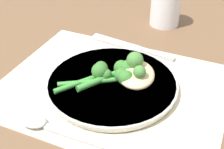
# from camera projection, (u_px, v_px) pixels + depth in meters

# --- Properties ---
(ground_plane) EXTENTS (3.00, 3.00, 0.00)m
(ground_plane) POSITION_uv_depth(u_px,v_px,m) (112.00, 88.00, 0.60)
(ground_plane) COLOR brown
(placemat) EXTENTS (0.43, 0.33, 0.00)m
(placemat) POSITION_uv_depth(u_px,v_px,m) (112.00, 88.00, 0.60)
(placemat) COLOR beige
(placemat) RESTS_ON ground_plane
(plate) EXTENTS (0.25, 0.25, 0.01)m
(plate) POSITION_uv_depth(u_px,v_px,m) (112.00, 83.00, 0.59)
(plate) COLOR silver
(plate) RESTS_ON placemat
(chicken_fillet) EXTENTS (0.09, 0.11, 0.03)m
(chicken_fillet) POSITION_uv_depth(u_px,v_px,m) (136.00, 74.00, 0.59)
(chicken_fillet) COLOR #DBBC89
(chicken_fillet) RESTS_ON plate
(pesto_dollop_primary) EXTENTS (0.02, 0.02, 0.02)m
(pesto_dollop_primary) POSITION_uv_depth(u_px,v_px,m) (140.00, 72.00, 0.56)
(pesto_dollop_primary) COLOR #477F38
(pesto_dollop_primary) RESTS_ON chicken_fillet
(pesto_dollop_secondary) EXTENTS (0.03, 0.03, 0.03)m
(pesto_dollop_secondary) POSITION_uv_depth(u_px,v_px,m) (135.00, 60.00, 0.59)
(pesto_dollop_secondary) COLOR #477F38
(pesto_dollop_secondary) RESTS_ON chicken_fillet
(broccoli_stalk_left) EXTENTS (0.09, 0.10, 0.03)m
(broccoli_stalk_left) POSITION_uv_depth(u_px,v_px,m) (120.00, 70.00, 0.60)
(broccoli_stalk_left) COLOR #3D8E38
(broccoli_stalk_left) RESTS_ON plate
(broccoli_stalk_right) EXTENTS (0.13, 0.08, 0.03)m
(broccoli_stalk_right) POSITION_uv_depth(u_px,v_px,m) (118.00, 77.00, 0.58)
(broccoli_stalk_right) COLOR #3D8E38
(broccoli_stalk_right) RESTS_ON plate
(broccoli_stalk_front) EXTENTS (0.08, 0.11, 0.03)m
(broccoli_stalk_front) POSITION_uv_depth(u_px,v_px,m) (98.00, 72.00, 0.59)
(broccoli_stalk_front) COLOR #3D8E38
(broccoli_stalk_front) RESTS_ON plate
(knife) EXTENTS (0.21, 0.04, 0.01)m
(knife) POSITION_uv_depth(u_px,v_px,m) (133.00, 47.00, 0.72)
(knife) COLOR silver
(knife) RESTS_ON placemat
(spoon) EXTENTS (0.19, 0.03, 0.01)m
(spoon) POSITION_uv_depth(u_px,v_px,m) (45.00, 125.00, 0.51)
(spoon) COLOR silver
(spoon) RESTS_ON placemat
(water_glass) EXTENTS (0.08, 0.08, 0.09)m
(water_glass) POSITION_uv_depth(u_px,v_px,m) (166.00, 7.00, 0.80)
(water_glass) COLOR white
(water_glass) RESTS_ON ground_plane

